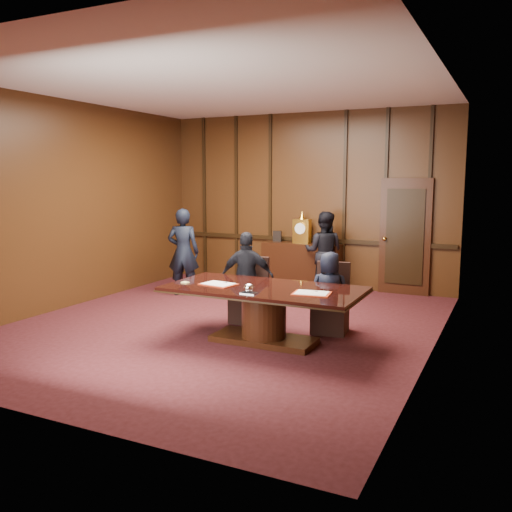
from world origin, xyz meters
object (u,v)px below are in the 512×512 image
(sideboard, at_px, (302,263))
(signatory_left, at_px, (247,278))
(signatory_right, at_px, (329,293))
(witness_left, at_px, (183,252))
(conference_table, at_px, (264,305))
(witness_right, at_px, (324,252))

(sideboard, relative_size, signatory_left, 1.15)
(sideboard, xyz_separation_m, signatory_left, (0.25, -2.96, 0.21))
(signatory_right, distance_m, witness_left, 3.53)
(conference_table, bearing_deg, signatory_right, 50.91)
(signatory_left, distance_m, witness_left, 2.36)
(sideboard, bearing_deg, witness_right, -26.37)
(conference_table, relative_size, signatory_right, 2.23)
(signatory_right, bearing_deg, conference_table, 38.32)
(conference_table, xyz_separation_m, witness_right, (-0.34, 3.48, 0.27))
(sideboard, xyz_separation_m, witness_left, (-1.73, -1.69, 0.33))
(conference_table, bearing_deg, witness_right, 95.57)
(witness_left, bearing_deg, signatory_right, 140.89)
(sideboard, relative_size, witness_right, 1.02)
(signatory_left, relative_size, signatory_right, 1.19)
(sideboard, height_order, signatory_left, sideboard)
(conference_table, relative_size, witness_right, 1.67)
(witness_left, xyz_separation_m, witness_right, (2.29, 1.41, -0.04))
(signatory_left, bearing_deg, conference_table, 111.62)
(signatory_right, bearing_deg, signatory_left, -12.58)
(witness_left, relative_size, witness_right, 1.05)
(conference_table, bearing_deg, signatory_left, 129.09)
(signatory_left, height_order, signatory_right, signatory_left)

